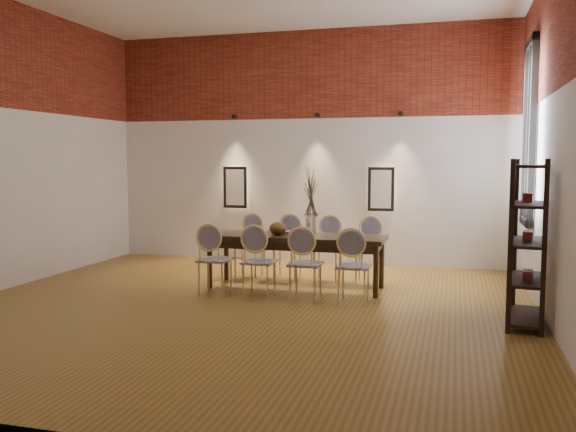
% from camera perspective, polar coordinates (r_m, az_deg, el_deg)
% --- Properties ---
extents(floor, '(7.00, 7.00, 0.02)m').
position_cam_1_polar(floor, '(7.49, -4.64, -8.64)').
color(floor, olive).
rests_on(floor, ground).
extents(wall_back, '(7.00, 0.10, 4.00)m').
position_cam_1_polar(wall_back, '(10.68, 1.85, 6.40)').
color(wall_back, silver).
rests_on(wall_back, ground).
extents(wall_front, '(7.00, 0.10, 4.00)m').
position_cam_1_polar(wall_front, '(4.13, -22.11, 7.84)').
color(wall_front, silver).
rests_on(wall_front, ground).
extents(wall_right, '(0.10, 7.00, 4.00)m').
position_cam_1_polar(wall_right, '(6.91, 24.28, 6.56)').
color(wall_right, silver).
rests_on(wall_right, ground).
extents(brick_band_back, '(7.00, 0.02, 1.50)m').
position_cam_1_polar(brick_band_back, '(10.71, 1.78, 13.11)').
color(brick_band_back, maroon).
rests_on(brick_band_back, ground).
extents(brick_band_right, '(0.02, 7.00, 1.50)m').
position_cam_1_polar(brick_band_right, '(7.05, 24.09, 16.78)').
color(brick_band_right, maroon).
rests_on(brick_band_right, ground).
extents(niche_left, '(0.36, 0.06, 0.66)m').
position_cam_1_polar(niche_left, '(10.97, -4.91, 2.70)').
color(niche_left, '#FFEAC6').
rests_on(niche_left, wall_back).
extents(niche_right, '(0.36, 0.06, 0.66)m').
position_cam_1_polar(niche_right, '(10.36, 8.72, 2.51)').
color(niche_right, '#FFEAC6').
rests_on(niche_right, wall_back).
extents(spot_fixture_left, '(0.08, 0.10, 0.08)m').
position_cam_1_polar(spot_fixture_left, '(10.96, -5.02, 9.23)').
color(spot_fixture_left, black).
rests_on(spot_fixture_left, wall_back).
extents(spot_fixture_mid, '(0.08, 0.10, 0.08)m').
position_cam_1_polar(spot_fixture_mid, '(10.53, 2.76, 9.41)').
color(spot_fixture_mid, black).
rests_on(spot_fixture_mid, wall_back).
extents(spot_fixture_right, '(0.08, 0.10, 0.08)m').
position_cam_1_polar(spot_fixture_right, '(10.32, 10.47, 9.41)').
color(spot_fixture_right, black).
rests_on(spot_fixture_right, wall_back).
extents(window_glass, '(0.02, 0.78, 2.38)m').
position_cam_1_polar(window_glass, '(8.89, 21.75, 7.23)').
color(window_glass, silver).
rests_on(window_glass, wall_right).
extents(window_frame, '(0.08, 0.90, 2.50)m').
position_cam_1_polar(window_frame, '(8.89, 21.62, 7.23)').
color(window_frame, black).
rests_on(window_frame, wall_right).
extents(window_mullion, '(0.06, 0.06, 2.40)m').
position_cam_1_polar(window_mullion, '(8.89, 21.62, 7.23)').
color(window_mullion, black).
rests_on(window_mullion, wall_right).
extents(dining_table, '(2.48, 0.80, 0.75)m').
position_cam_1_polar(dining_table, '(8.51, 0.72, -4.29)').
color(dining_table, '#372512').
rests_on(dining_table, floor).
extents(chair_near_a, '(0.44, 0.44, 0.94)m').
position_cam_1_polar(chair_near_a, '(8.15, -6.85, -4.08)').
color(chair_near_a, '#E9CD82').
rests_on(chair_near_a, floor).
extents(chair_near_b, '(0.44, 0.44, 0.94)m').
position_cam_1_polar(chair_near_b, '(7.94, -2.70, -4.29)').
color(chair_near_b, '#E9CD82').
rests_on(chair_near_b, floor).
extents(chair_near_c, '(0.44, 0.44, 0.94)m').
position_cam_1_polar(chair_near_c, '(7.77, 1.65, -4.50)').
color(chair_near_c, '#E9CD82').
rests_on(chair_near_c, floor).
extents(chair_near_d, '(0.44, 0.44, 0.94)m').
position_cam_1_polar(chair_near_d, '(7.65, 6.17, -4.69)').
color(chair_near_d, '#E9CD82').
rests_on(chair_near_d, floor).
extents(chair_far_a, '(0.44, 0.44, 0.94)m').
position_cam_1_polar(chair_far_a, '(9.40, -3.70, -2.80)').
color(chair_far_a, '#E9CD82').
rests_on(chair_far_a, floor).
extents(chair_far_b, '(0.44, 0.44, 0.94)m').
position_cam_1_polar(chair_far_b, '(9.22, -0.07, -2.95)').
color(chair_far_b, '#E9CD82').
rests_on(chair_far_b, floor).
extents(chair_far_c, '(0.44, 0.44, 0.94)m').
position_cam_1_polar(chair_far_c, '(9.08, 3.70, -3.09)').
color(chair_far_c, '#E9CD82').
rests_on(chair_far_c, floor).
extents(chair_far_d, '(0.44, 0.44, 0.94)m').
position_cam_1_polar(chair_far_d, '(8.97, 7.58, -3.23)').
color(chair_far_d, '#E9CD82').
rests_on(chair_far_d, floor).
extents(vase, '(0.14, 0.14, 0.30)m').
position_cam_1_polar(vase, '(8.39, 2.15, -0.82)').
color(vase, silver).
rests_on(vase, dining_table).
extents(dried_branches, '(0.50, 0.50, 0.70)m').
position_cam_1_polar(dried_branches, '(8.35, 2.16, 2.26)').
color(dried_branches, brown).
rests_on(dried_branches, vase).
extents(bowl, '(0.24, 0.24, 0.18)m').
position_cam_1_polar(bowl, '(8.46, -0.96, -1.17)').
color(bowl, '#563C17').
rests_on(bowl, dining_table).
extents(book, '(0.26, 0.18, 0.03)m').
position_cam_1_polar(book, '(8.69, -0.62, -1.49)').
color(book, '#9A2F6B').
rests_on(book, dining_table).
extents(shelving_rack, '(0.51, 1.04, 1.80)m').
position_cam_1_polar(shelving_rack, '(7.09, 21.59, -2.30)').
color(shelving_rack, black).
rests_on(shelving_rack, floor).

